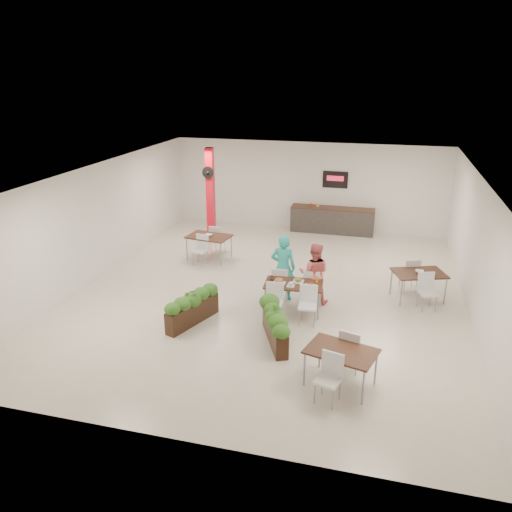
{
  "coord_description": "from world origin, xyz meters",
  "views": [
    {
      "loc": [
        2.75,
        -11.97,
        5.61
      ],
      "look_at": [
        -0.31,
        -0.31,
        1.1
      ],
      "focal_mm": 35.0,
      "sensor_mm": 36.0,
      "label": 1
    }
  ],
  "objects_px": {
    "service_counter": "(332,220)",
    "diner_man": "(283,267)",
    "planter_right": "(275,322)",
    "side_table_b": "(419,277)",
    "main_table": "(293,288)",
    "planter_left": "(192,304)",
    "red_column": "(210,194)",
    "side_table_a": "(209,239)",
    "side_table_c": "(341,356)",
    "diner_woman": "(314,273)"
  },
  "relations": [
    {
      "from": "service_counter",
      "to": "side_table_b",
      "type": "relative_size",
      "value": 1.8
    },
    {
      "from": "red_column",
      "to": "main_table",
      "type": "relative_size",
      "value": 1.88
    },
    {
      "from": "planter_left",
      "to": "side_table_b",
      "type": "height_order",
      "value": "side_table_b"
    },
    {
      "from": "main_table",
      "to": "side_table_b",
      "type": "xyz_separation_m",
      "value": [
        2.99,
        1.51,
        -0.0
      ]
    },
    {
      "from": "diner_man",
      "to": "side_table_b",
      "type": "bearing_deg",
      "value": -170.01
    },
    {
      "from": "service_counter",
      "to": "diner_woman",
      "type": "distance_m",
      "value": 6.02
    },
    {
      "from": "service_counter",
      "to": "main_table",
      "type": "bearing_deg",
      "value": -91.66
    },
    {
      "from": "diner_man",
      "to": "side_table_c",
      "type": "height_order",
      "value": "diner_man"
    },
    {
      "from": "red_column",
      "to": "side_table_c",
      "type": "bearing_deg",
      "value": -55.45
    },
    {
      "from": "service_counter",
      "to": "planter_left",
      "type": "bearing_deg",
      "value": -106.64
    },
    {
      "from": "red_column",
      "to": "diner_man",
      "type": "distance_m",
      "value": 5.42
    },
    {
      "from": "planter_left",
      "to": "side_table_b",
      "type": "relative_size",
      "value": 0.97
    },
    {
      "from": "service_counter",
      "to": "side_table_c",
      "type": "height_order",
      "value": "service_counter"
    },
    {
      "from": "side_table_a",
      "to": "side_table_b",
      "type": "xyz_separation_m",
      "value": [
        6.23,
        -1.47,
        -0.0
      ]
    },
    {
      "from": "red_column",
      "to": "side_table_b",
      "type": "height_order",
      "value": "red_column"
    },
    {
      "from": "side_table_a",
      "to": "side_table_c",
      "type": "xyz_separation_m",
      "value": [
        4.67,
        -5.79,
        -0.01
      ]
    },
    {
      "from": "red_column",
      "to": "main_table",
      "type": "bearing_deg",
      "value": -51.59
    },
    {
      "from": "red_column",
      "to": "diner_woman",
      "type": "bearing_deg",
      "value": -44.51
    },
    {
      "from": "diner_woman",
      "to": "side_table_c",
      "type": "bearing_deg",
      "value": 102.31
    },
    {
      "from": "diner_woman",
      "to": "planter_right",
      "type": "xyz_separation_m",
      "value": [
        -0.51,
        -2.2,
        -0.32
      ]
    },
    {
      "from": "main_table",
      "to": "service_counter",
      "type": "bearing_deg",
      "value": 88.34
    },
    {
      "from": "service_counter",
      "to": "side_table_a",
      "type": "relative_size",
      "value": 1.8
    },
    {
      "from": "planter_left",
      "to": "service_counter",
      "type": "bearing_deg",
      "value": 73.36
    },
    {
      "from": "side_table_c",
      "to": "planter_right",
      "type": "bearing_deg",
      "value": 156.19
    },
    {
      "from": "diner_woman",
      "to": "planter_left",
      "type": "distance_m",
      "value": 3.18
    },
    {
      "from": "main_table",
      "to": "planter_left",
      "type": "relative_size",
      "value": 1.06
    },
    {
      "from": "service_counter",
      "to": "side_table_c",
      "type": "relative_size",
      "value": 1.79
    },
    {
      "from": "main_table",
      "to": "planter_right",
      "type": "height_order",
      "value": "main_table"
    },
    {
      "from": "main_table",
      "to": "side_table_a",
      "type": "height_order",
      "value": "same"
    },
    {
      "from": "side_table_b",
      "to": "planter_right",
      "type": "bearing_deg",
      "value": -155.63
    },
    {
      "from": "service_counter",
      "to": "side_table_a",
      "type": "height_order",
      "value": "service_counter"
    },
    {
      "from": "main_table",
      "to": "side_table_c",
      "type": "bearing_deg",
      "value": -62.96
    },
    {
      "from": "red_column",
      "to": "side_table_b",
      "type": "distance_m",
      "value": 7.62
    },
    {
      "from": "main_table",
      "to": "side_table_c",
      "type": "height_order",
      "value": "same"
    },
    {
      "from": "diner_man",
      "to": "planter_right",
      "type": "bearing_deg",
      "value": 93.26
    },
    {
      "from": "diner_woman",
      "to": "diner_man",
      "type": "bearing_deg",
      "value": -4.17
    },
    {
      "from": "service_counter",
      "to": "diner_man",
      "type": "height_order",
      "value": "service_counter"
    },
    {
      "from": "planter_left",
      "to": "side_table_b",
      "type": "xyz_separation_m",
      "value": [
        5.15,
        2.71,
        0.15
      ]
    },
    {
      "from": "main_table",
      "to": "side_table_c",
      "type": "xyz_separation_m",
      "value": [
        1.44,
        -2.81,
        -0.01
      ]
    },
    {
      "from": "diner_woman",
      "to": "planter_left",
      "type": "height_order",
      "value": "diner_woman"
    },
    {
      "from": "side_table_b",
      "to": "diner_woman",
      "type": "bearing_deg",
      "value": 178.11
    },
    {
      "from": "service_counter",
      "to": "diner_man",
      "type": "distance_m",
      "value": 6.05
    },
    {
      "from": "planter_right",
      "to": "side_table_b",
      "type": "bearing_deg",
      "value": 44.55
    },
    {
      "from": "red_column",
      "to": "service_counter",
      "type": "distance_m",
      "value": 4.56
    },
    {
      "from": "service_counter",
      "to": "side_table_b",
      "type": "xyz_separation_m",
      "value": [
        2.8,
        -5.15,
        0.14
      ]
    },
    {
      "from": "diner_man",
      "to": "red_column",
      "type": "bearing_deg",
      "value": -54.68
    },
    {
      "from": "planter_right",
      "to": "side_table_b",
      "type": "relative_size",
      "value": 0.96
    },
    {
      "from": "red_column",
      "to": "planter_right",
      "type": "relative_size",
      "value": 2.0
    },
    {
      "from": "diner_woman",
      "to": "planter_left",
      "type": "xyz_separation_m",
      "value": [
        -2.57,
        -1.86,
        -0.31
      ]
    },
    {
      "from": "red_column",
      "to": "main_table",
      "type": "xyz_separation_m",
      "value": [
        3.81,
        -4.8,
        -1.01
      ]
    }
  ]
}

